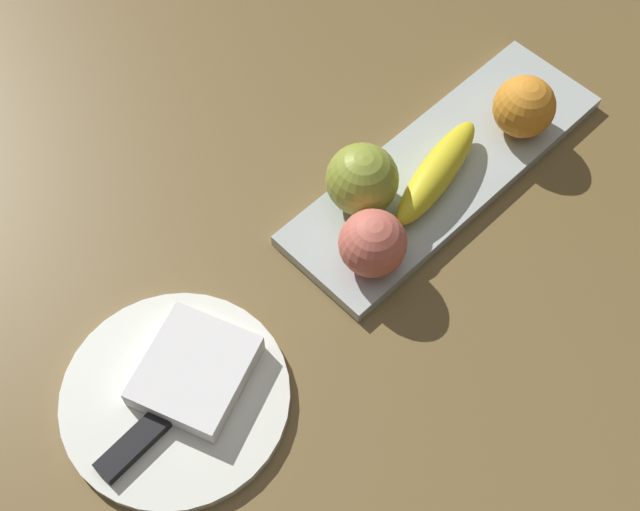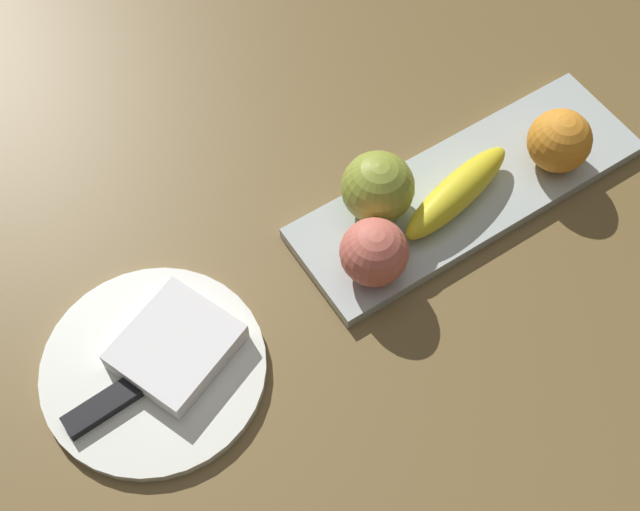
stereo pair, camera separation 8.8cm
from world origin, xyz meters
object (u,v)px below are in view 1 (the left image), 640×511
object	(u,v)px
apple	(362,180)
dinner_plate	(176,397)
knife	(150,430)
fruit_tray	(444,168)
banana	(437,172)
orange_near_apple	(524,107)
peach	(375,245)
folded_napkin	(195,371)

from	to	relation	value
apple	dinner_plate	size ratio (longest dim) A/B	0.35
apple	knife	size ratio (longest dim) A/B	0.44
fruit_tray	banana	size ratio (longest dim) A/B	2.54
knife	fruit_tray	bearing A→B (deg)	-1.78
apple	banana	xyz separation A→B (m)	(0.08, -0.04, -0.02)
orange_near_apple	peach	size ratio (longest dim) A/B	1.00
fruit_tray	peach	distance (m)	0.16
orange_near_apple	dinner_plate	world-z (taller)	orange_near_apple
peach	fruit_tray	bearing A→B (deg)	12.48
banana	fruit_tray	bearing A→B (deg)	5.53
folded_napkin	knife	size ratio (longest dim) A/B	0.61
apple	knife	xyz separation A→B (m)	(-0.34, -0.05, -0.04)
dinner_plate	knife	distance (m)	0.04
fruit_tray	knife	xyz separation A→B (m)	(-0.44, -0.01, 0.01)
fruit_tray	dinner_plate	bearing A→B (deg)	-180.00
peach	folded_napkin	size ratio (longest dim) A/B	0.65
banana	dinner_plate	world-z (taller)	banana
fruit_tray	folded_napkin	bearing A→B (deg)	180.00
apple	dinner_plate	distance (m)	0.30
apple	peach	distance (m)	0.08
folded_napkin	apple	bearing A→B (deg)	6.89
fruit_tray	apple	xyz separation A→B (m)	(-0.11, 0.03, 0.05)
banana	dinner_plate	xyz separation A→B (m)	(-0.37, 0.01, -0.03)
banana	dinner_plate	bearing A→B (deg)	165.88
banana	orange_near_apple	bearing A→B (deg)	-19.33
peach	folded_napkin	xyz separation A→B (m)	(-0.22, 0.03, -0.03)
orange_near_apple	banana	bearing A→B (deg)	173.41
orange_near_apple	knife	xyz separation A→B (m)	(-0.55, 0.01, -0.04)
fruit_tray	orange_near_apple	world-z (taller)	orange_near_apple
folded_napkin	knife	distance (m)	0.07
orange_near_apple	folded_napkin	xyz separation A→B (m)	(-0.48, 0.02, -0.03)
banana	peach	xyz separation A→B (m)	(-0.13, -0.03, 0.02)
banana	knife	bearing A→B (deg)	167.80
folded_napkin	dinner_plate	bearing A→B (deg)	-180.00
apple	knife	world-z (taller)	apple
apple	orange_near_apple	world-z (taller)	apple
dinner_plate	folded_napkin	world-z (taller)	folded_napkin
apple	folded_napkin	size ratio (longest dim) A/B	0.72
fruit_tray	banana	xyz separation A→B (m)	(-0.03, -0.01, 0.03)
peach	dinner_plate	bearing A→B (deg)	172.17
peach	apple	bearing A→B (deg)	53.95
fruit_tray	peach	bearing A→B (deg)	-167.52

